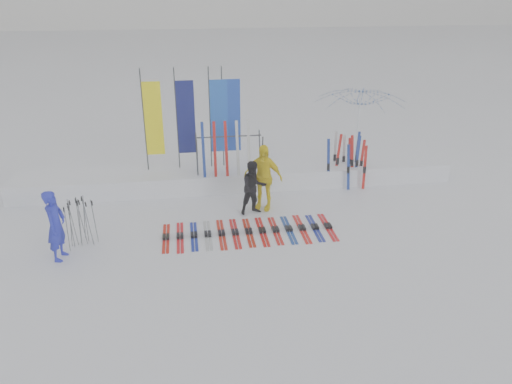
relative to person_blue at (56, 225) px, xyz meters
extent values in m
plane|color=white|center=(4.73, -0.58, -0.88)|extent=(120.00, 120.00, 0.00)
cube|color=white|center=(4.73, 4.02, -0.58)|extent=(14.00, 1.60, 0.60)
imported|color=#1F27B9|center=(0.00, 0.00, 0.00)|extent=(0.54, 0.71, 1.76)
imported|color=black|center=(4.98, 1.82, -0.09)|extent=(0.90, 0.78, 1.58)
imported|color=yellow|center=(5.29, 2.11, 0.10)|extent=(1.24, 0.93, 1.96)
imported|color=white|center=(9.14, 5.15, 0.56)|extent=(4.07, 4.11, 2.89)
cube|color=#BA100E|center=(2.50, 0.63, -0.85)|extent=(0.17, 1.60, 0.07)
cube|color=red|center=(2.86, 0.63, -0.85)|extent=(0.17, 1.69, 0.07)
cube|color=#162697|center=(3.22, 0.63, -0.85)|extent=(0.17, 1.61, 0.07)
cube|color=#ADB0B4|center=(3.58, 0.63, -0.85)|extent=(0.17, 1.65, 0.07)
cube|color=red|center=(3.95, 0.63, -0.85)|extent=(0.17, 1.70, 0.07)
cube|color=red|center=(4.31, 0.63, -0.85)|extent=(0.17, 1.69, 0.07)
cube|color=#B5220E|center=(4.67, 0.63, -0.85)|extent=(0.17, 1.63, 0.07)
cube|color=red|center=(5.04, 0.63, -0.85)|extent=(0.17, 1.67, 0.07)
cube|color=red|center=(5.40, 0.63, -0.85)|extent=(0.17, 1.60, 0.07)
cube|color=navy|center=(5.76, 0.63, -0.85)|extent=(0.17, 1.63, 0.07)
cube|color=red|center=(6.12, 0.63, -0.85)|extent=(0.17, 1.69, 0.07)
cube|color=navy|center=(6.49, 0.63, -0.85)|extent=(0.17, 1.59, 0.07)
cube|color=red|center=(6.85, 0.63, -0.85)|extent=(0.17, 1.63, 0.07)
cylinder|color=#595B60|center=(0.18, 0.61, -0.28)|extent=(0.08, 0.15, 1.20)
cylinder|color=#595B60|center=(0.41, 0.62, -0.26)|extent=(0.06, 0.13, 1.24)
cylinder|color=#595B60|center=(0.45, 0.66, -0.26)|extent=(0.15, 0.09, 1.24)
cylinder|color=#595B60|center=(0.17, 0.27, -0.26)|extent=(0.06, 0.12, 1.24)
cylinder|color=#595B60|center=(0.23, 0.67, -0.26)|extent=(0.16, 0.16, 1.23)
cylinder|color=#595B60|center=(0.45, 0.99, -0.29)|extent=(0.10, 0.04, 1.19)
cylinder|color=#595B60|center=(0.36, 0.74, -0.25)|extent=(0.03, 0.04, 1.26)
cylinder|color=#595B60|center=(0.21, 0.51, -0.30)|extent=(0.03, 0.03, 1.16)
cylinder|color=#595B60|center=(0.62, 0.56, -0.27)|extent=(0.14, 0.04, 1.22)
cylinder|color=#595B60|center=(0.53, 0.72, -0.26)|extent=(0.03, 0.09, 1.24)
cylinder|color=#595B60|center=(0.73, 0.76, -0.31)|extent=(0.09, 0.13, 1.14)
cylinder|color=#383A3F|center=(1.91, 4.26, 1.32)|extent=(0.04, 0.04, 3.20)
cube|color=#FCF30D|center=(2.20, 4.26, 1.37)|extent=(0.55, 0.03, 2.30)
cylinder|color=#383A3F|center=(2.91, 4.28, 1.32)|extent=(0.04, 0.04, 3.20)
cube|color=#0D125B|center=(3.20, 4.28, 1.37)|extent=(0.55, 0.03, 2.30)
cylinder|color=#383A3F|center=(3.94, 4.28, 1.32)|extent=(0.04, 0.04, 3.20)
cube|color=blue|center=(4.23, 4.28, 1.37)|extent=(0.55, 0.03, 2.30)
cylinder|color=#383A3F|center=(4.34, 4.30, 1.32)|extent=(0.04, 0.04, 3.20)
cube|color=#183EB5|center=(4.63, 4.30, 1.37)|extent=(0.55, 0.03, 2.30)
cylinder|color=#383A3F|center=(3.47, 3.37, 0.34)|extent=(0.04, 0.30, 1.23)
cylinder|color=#383A3F|center=(3.47, 3.87, 0.34)|extent=(0.04, 0.30, 1.23)
cylinder|color=#383A3F|center=(5.47, 3.37, 0.34)|extent=(0.04, 0.30, 1.23)
cylinder|color=#383A3F|center=(5.47, 3.87, 0.34)|extent=(0.04, 0.30, 1.23)
cylinder|color=#383A3F|center=(4.47, 3.62, 0.90)|extent=(2.00, 0.04, 0.04)
cube|color=red|center=(8.44, 3.53, -0.05)|extent=(0.09, 0.03, 1.66)
cube|color=navy|center=(8.74, 3.98, -0.06)|extent=(0.09, 0.03, 1.65)
cube|color=silver|center=(8.04, 4.13, -0.06)|extent=(0.09, 0.03, 1.64)
cube|color=navy|center=(8.59, 3.49, -0.06)|extent=(0.09, 0.03, 1.65)
cube|color=red|center=(8.79, 3.61, -0.15)|extent=(0.09, 0.03, 1.47)
cube|color=red|center=(8.45, 3.81, -0.14)|extent=(0.09, 0.03, 1.49)
cube|color=navy|center=(7.57, 3.27, -0.05)|extent=(0.09, 0.04, 1.67)
cube|color=red|center=(8.01, 3.70, -0.04)|extent=(0.09, 0.04, 1.69)
cube|color=red|center=(8.70, 3.06, -0.14)|extent=(0.09, 0.03, 1.48)
cube|color=navy|center=(8.18, 3.09, -0.12)|extent=(0.09, 0.05, 1.52)
cube|color=silver|center=(8.34, 4.08, -0.11)|extent=(0.09, 0.03, 1.54)
camera|label=1|loc=(3.16, -11.07, 5.37)|focal=35.00mm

